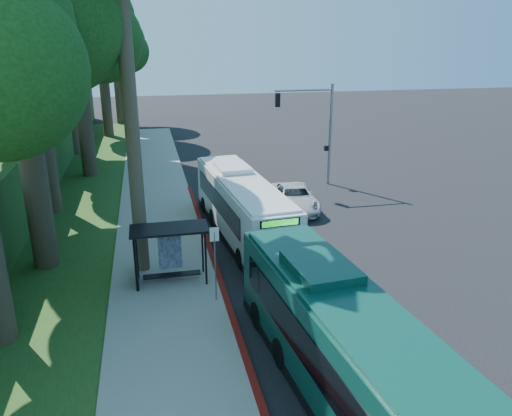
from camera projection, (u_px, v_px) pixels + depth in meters
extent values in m
plane|color=black|center=(307.00, 243.00, 25.48)|extent=(140.00, 140.00, 0.00)
cube|color=gray|center=(162.00, 254.00, 23.97)|extent=(4.50, 70.00, 0.12)
cube|color=maroon|center=(222.00, 288.00, 20.75)|extent=(0.25, 30.00, 0.13)
cube|color=#234719|center=(54.00, 227.00, 27.43)|extent=(8.00, 70.00, 0.06)
cube|color=black|center=(169.00, 229.00, 20.47)|extent=(3.20, 1.50, 0.10)
cube|color=black|center=(135.00, 261.00, 20.60)|extent=(0.06, 1.30, 2.20)
cube|color=navy|center=(170.00, 250.00, 21.52)|extent=(1.00, 0.12, 1.70)
cube|color=black|center=(172.00, 275.00, 21.04)|extent=(2.40, 0.40, 0.06)
cube|color=black|center=(137.00, 255.00, 21.16)|extent=(0.08, 0.08, 2.40)
cube|color=black|center=(203.00, 249.00, 21.73)|extent=(0.08, 0.08, 2.40)
cube|color=black|center=(137.00, 267.00, 20.05)|extent=(0.08, 0.08, 2.40)
cube|color=black|center=(206.00, 261.00, 20.62)|extent=(0.08, 0.08, 2.40)
cylinder|color=gray|center=(215.00, 268.00, 19.27)|extent=(0.06, 0.06, 3.00)
cube|color=white|center=(214.00, 234.00, 18.82)|extent=(0.35, 0.04, 0.55)
cylinder|color=gray|center=(330.00, 135.00, 34.56)|extent=(0.20, 0.20, 7.00)
cylinder|color=gray|center=(304.00, 90.00, 33.14)|extent=(4.00, 0.14, 0.14)
cube|color=black|center=(278.00, 100.00, 32.97)|extent=(0.30, 0.30, 0.90)
cube|color=black|center=(326.00, 148.00, 34.80)|extent=(0.25, 0.25, 0.35)
cylinder|color=#4C3F2D|center=(132.00, 127.00, 20.31)|extent=(0.60, 0.60, 13.00)
cylinder|color=#382B1E|center=(31.00, 154.00, 21.22)|extent=(1.10, 1.10, 10.50)
sphere|color=#16370F|center=(50.00, 22.00, 18.73)|extent=(5.60, 5.60, 5.60)
cylinder|color=#382B1E|center=(39.00, 112.00, 28.17)|extent=(1.18, 1.18, 11.90)
cylinder|color=#382B1E|center=(83.00, 110.00, 36.21)|extent=(1.06, 1.06, 9.80)
sphere|color=#16370F|center=(73.00, 22.00, 34.25)|extent=(8.40, 8.40, 8.40)
sphere|color=#16370F|center=(99.00, 39.00, 33.79)|extent=(5.88, 5.88, 5.88)
sphere|color=#16370F|center=(56.00, 35.00, 35.58)|extent=(5.46, 5.46, 5.46)
cylinder|color=#382B1E|center=(68.00, 90.00, 42.96)|extent=(1.14, 1.14, 11.20)
sphere|color=#16370F|center=(57.00, 4.00, 40.72)|extent=(9.60, 9.60, 9.60)
sphere|color=#16370F|center=(82.00, 21.00, 40.20)|extent=(6.72, 6.72, 6.72)
sphere|color=#16370F|center=(41.00, 17.00, 42.24)|extent=(6.24, 6.24, 6.24)
cylinder|color=#382B1E|center=(105.00, 92.00, 51.20)|extent=(1.02, 1.02, 9.10)
sphere|color=#16370F|center=(99.00, 35.00, 49.38)|extent=(8.00, 8.00, 8.00)
sphere|color=#16370F|center=(117.00, 46.00, 48.94)|extent=(5.60, 5.60, 5.60)
sphere|color=#16370F|center=(87.00, 43.00, 50.64)|extent=(5.20, 5.20, 5.20)
cylinder|color=#382B1E|center=(118.00, 88.00, 58.90)|extent=(0.98, 0.98, 8.40)
sphere|color=#16370F|center=(114.00, 42.00, 57.22)|extent=(7.00, 7.00, 7.00)
sphere|color=#16370F|center=(127.00, 51.00, 56.85)|extent=(4.90, 4.90, 4.90)
sphere|color=#16370F|center=(105.00, 49.00, 58.34)|extent=(4.55, 4.55, 4.55)
cube|color=silver|center=(242.00, 206.00, 25.77)|extent=(3.37, 11.52, 2.70)
cube|color=black|center=(243.00, 231.00, 26.22)|extent=(3.40, 11.58, 0.33)
cube|color=black|center=(240.00, 199.00, 26.11)|extent=(3.21, 9.04, 1.04)
cube|color=black|center=(279.00, 243.00, 20.62)|extent=(2.13, 0.29, 1.33)
cube|color=black|center=(217.00, 173.00, 30.75)|extent=(1.93, 0.28, 0.95)
cube|color=#19E533|center=(280.00, 223.00, 20.32)|extent=(1.57, 0.23, 0.27)
cube|color=silver|center=(242.00, 180.00, 25.32)|extent=(3.13, 10.94, 0.11)
cube|color=silver|center=(233.00, 168.00, 26.97)|extent=(1.88, 2.50, 0.33)
cylinder|color=black|center=(241.00, 258.00, 22.57)|extent=(0.36, 0.97, 0.95)
cylinder|color=black|center=(286.00, 252.00, 23.19)|extent=(0.36, 0.97, 0.95)
cylinder|color=black|center=(205.00, 205.00, 29.75)|extent=(0.36, 0.97, 0.95)
cylinder|color=black|center=(240.00, 201.00, 30.37)|extent=(0.36, 0.97, 0.95)
cube|color=#0B3C31|center=(349.00, 351.00, 13.76)|extent=(3.62, 12.06, 2.82)
cube|color=black|center=(346.00, 394.00, 14.23)|extent=(3.65, 12.12, 0.35)
cube|color=black|center=(341.00, 333.00, 14.12)|extent=(3.44, 9.46, 1.09)
cube|color=black|center=(276.00, 256.00, 18.95)|extent=(2.02, 0.31, 0.99)
cube|color=#0B3C31|center=(352.00, 304.00, 13.28)|extent=(3.36, 11.45, 0.12)
cube|color=#0B3C31|center=(321.00, 268.00, 15.01)|extent=(1.99, 2.63, 0.35)
cylinder|color=black|center=(259.00, 315.00, 17.90)|extent=(0.39, 1.01, 0.99)
cylinder|color=black|center=(317.00, 305.00, 18.56)|extent=(0.39, 1.01, 0.99)
imported|color=silver|center=(294.00, 198.00, 30.22)|extent=(2.83, 5.41, 1.45)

